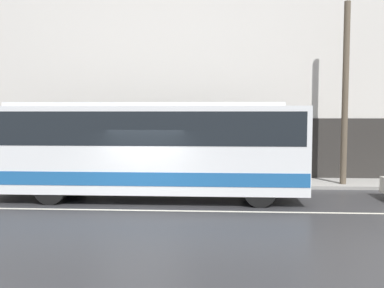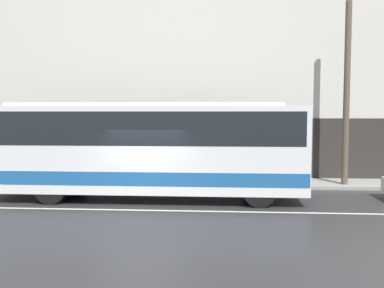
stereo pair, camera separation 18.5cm
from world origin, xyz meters
name	(u,v)px [view 1 (the left image)]	position (x,y,z in m)	size (l,w,h in m)	color
ground_plane	(143,210)	(0.00, 0.00, 0.00)	(60.00, 60.00, 0.00)	#2D2D30
sidewalk	(163,182)	(0.00, 5.14, 0.07)	(60.00, 2.28, 0.13)	gray
building_facade	(166,33)	(0.00, 6.43, 6.64)	(60.00, 0.35, 13.70)	silver
lane_stripe	(143,210)	(0.00, 0.00, 0.00)	(54.00, 0.14, 0.01)	beige
transit_bus	(147,145)	(-0.15, 1.82, 1.91)	(10.94, 2.58, 3.39)	white
utility_pole_near	(345,94)	(7.49, 4.65, 3.81)	(0.25, 0.25, 7.35)	brown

